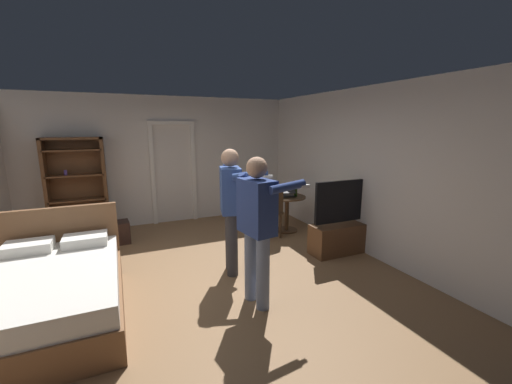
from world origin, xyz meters
TOP-DOWN VIEW (x-y plane):
  - ground_plane at (0.00, 0.00)m, footprint 6.42×6.42m
  - wall_back at (0.00, 2.98)m, footprint 5.61×0.12m
  - wall_right at (2.75, 0.00)m, footprint 0.12×6.08m
  - doorway_frame at (0.19, 2.90)m, footprint 0.93×0.08m
  - bed at (-1.64, -0.19)m, footprint 1.35×2.01m
  - bookshelf at (-1.61, 2.75)m, footprint 1.01×0.32m
  - tv_flatscreen at (2.39, 0.04)m, footprint 1.15×0.40m
  - side_table at (2.07, 1.35)m, footprint 0.71×0.71m
  - laptop at (2.02, 1.31)m, footprint 0.42×0.42m
  - bottle_on_table at (2.21, 1.27)m, footprint 0.06×0.06m
  - wooden_chair at (1.57, 1.09)m, footprint 0.50×0.50m
  - person_blue_shirt at (0.48, -0.80)m, footprint 0.71×0.62m
  - person_striped_shirt at (0.49, 0.09)m, footprint 0.62×0.67m
  - suitcase_dark at (-1.08, 1.95)m, footprint 0.62×0.38m

SIDE VIEW (x-z plane):
  - ground_plane at x=0.00m, z-range 0.00..0.00m
  - suitcase_dark at x=-1.08m, z-range 0.00..0.39m
  - bed at x=-1.64m, z-range -0.21..0.81m
  - tv_flatscreen at x=2.39m, z-range -0.25..0.94m
  - side_table at x=2.07m, z-range 0.13..0.83m
  - wooden_chair at x=1.57m, z-range 0.05..1.04m
  - laptop at x=2.02m, z-range 0.68..0.83m
  - bottle_on_table at x=2.21m, z-range 0.68..0.96m
  - bookshelf at x=-1.61m, z-range 0.07..1.90m
  - person_blue_shirt at x=0.48m, z-range 0.14..1.85m
  - person_striped_shirt at x=0.49m, z-range 0.14..1.87m
  - doorway_frame at x=0.19m, z-range 0.16..2.29m
  - wall_back at x=0.00m, z-range 0.00..2.63m
  - wall_right at x=2.75m, z-range 0.00..2.63m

